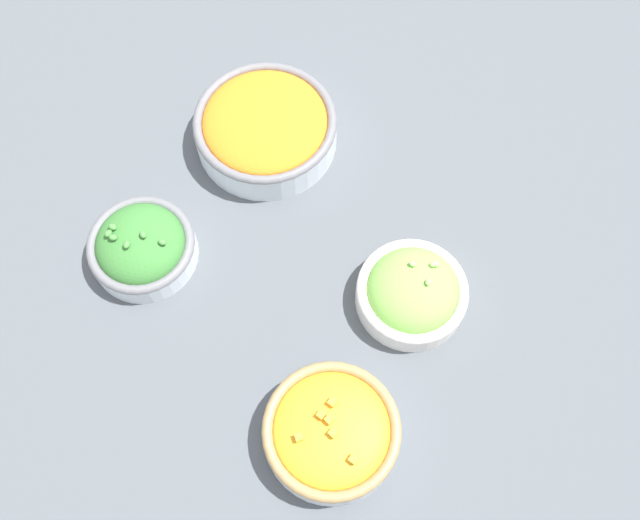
# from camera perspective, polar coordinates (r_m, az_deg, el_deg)

# --- Properties ---
(ground_plane) EXTENTS (3.00, 3.00, 0.00)m
(ground_plane) POSITION_cam_1_polar(r_m,az_deg,el_deg) (0.86, -0.00, -0.80)
(ground_plane) COLOR #4C5156
(bowl_carrots) EXTENTS (0.18, 0.18, 0.06)m
(bowl_carrots) POSITION_cam_1_polar(r_m,az_deg,el_deg) (0.93, -4.39, 10.58)
(bowl_carrots) COLOR silver
(bowl_carrots) RESTS_ON ground_plane
(bowl_lettuce) EXTENTS (0.13, 0.13, 0.07)m
(bowl_lettuce) POSITION_cam_1_polar(r_m,az_deg,el_deg) (0.83, 7.37, -2.57)
(bowl_lettuce) COLOR silver
(bowl_lettuce) RESTS_ON ground_plane
(bowl_squash) EXTENTS (0.15, 0.15, 0.06)m
(bowl_squash) POSITION_cam_1_polar(r_m,az_deg,el_deg) (0.78, 0.92, -13.55)
(bowl_squash) COLOR silver
(bowl_squash) RESTS_ON ground_plane
(bowl_broccoli) EXTENTS (0.13, 0.13, 0.06)m
(bowl_broccoli) POSITION_cam_1_polar(r_m,az_deg,el_deg) (0.87, -14.08, 1.06)
(bowl_broccoli) COLOR silver
(bowl_broccoli) RESTS_ON ground_plane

